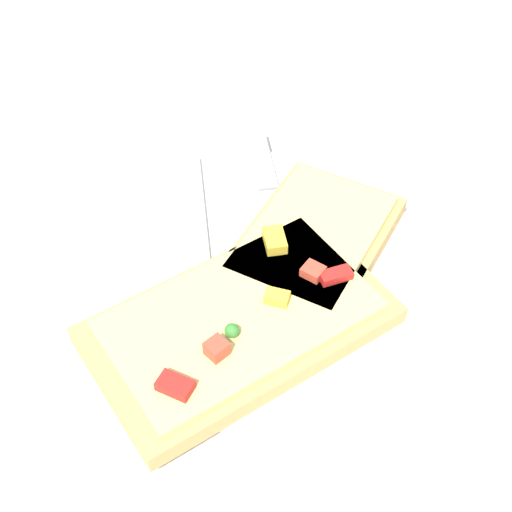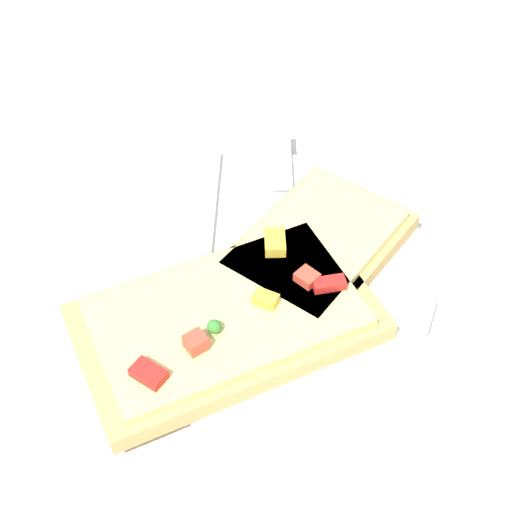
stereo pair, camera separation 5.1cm
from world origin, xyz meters
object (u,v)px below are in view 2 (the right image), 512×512
at_px(knife, 283,199).
at_px(pizza_slice_corner, 316,247).
at_px(plate, 256,271).
at_px(fork, 199,251).
at_px(pizza_slice_main, 226,320).

relative_size(knife, pizza_slice_corner, 1.10).
height_order(plate, pizza_slice_corner, pizza_slice_corner).
bearing_deg(pizza_slice_corner, fork, 124.42).
bearing_deg(pizza_slice_main, knife, 46.36).
bearing_deg(knife, fork, -48.87).
xyz_separation_m(plate, pizza_slice_main, (-0.04, 0.05, 0.02)).
bearing_deg(plate, pizza_slice_corner, -107.99).
height_order(fork, pizza_slice_main, pizza_slice_main).
distance_m(plate, knife, 0.07).
bearing_deg(knife, pizza_slice_corner, 20.46).
xyz_separation_m(plate, fork, (0.03, 0.03, 0.01)).
height_order(plate, knife, knife).
height_order(plate, pizza_slice_main, pizza_slice_main).
bearing_deg(fork, pizza_slice_corner, 89.53).
bearing_deg(pizza_slice_main, fork, 82.13).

